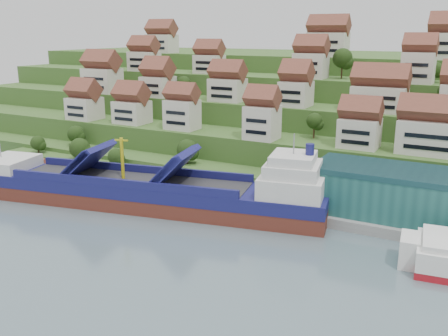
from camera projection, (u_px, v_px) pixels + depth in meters
The scene contains 9 objects.
ground at pixel (196, 218), 109.74m from camera, with size 300.00×300.00×0.00m, color slate.
quay at pixel (305, 208), 113.01m from camera, with size 180.00×14.00×2.20m, color gray.
pebble_beach at pixel (49, 170), 146.37m from camera, with size 45.00×20.00×1.00m, color gray.
hillside at pixel (334, 108), 194.77m from camera, with size 260.00×128.00×31.00m.
hillside_village at pixel (312, 86), 151.06m from camera, with size 158.86×62.73×28.26m.
hillside_trees at pixel (253, 116), 145.07m from camera, with size 136.65×62.42×31.67m.
flagpole at pixel (291, 188), 108.10m from camera, with size 1.28×0.16×8.00m.
beach_huts at pixel (40, 164), 145.80m from camera, with size 14.40×3.70×2.20m.
cargo_ship at pixel (150, 192), 115.88m from camera, with size 87.38×30.10×19.28m.
Camera 1 is at (54.38, -87.57, 39.73)m, focal length 40.00 mm.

